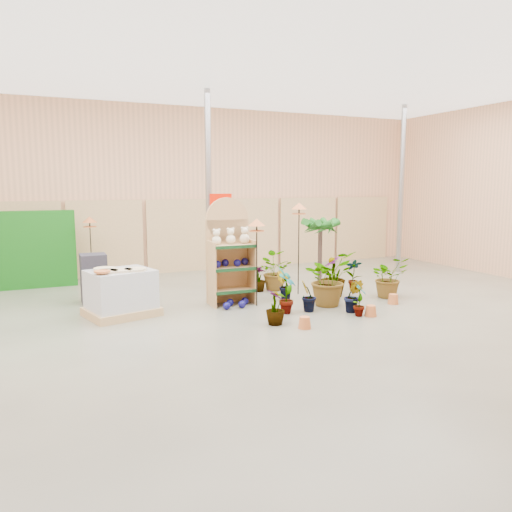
{
  "coord_description": "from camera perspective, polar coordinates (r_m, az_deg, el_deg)",
  "views": [
    {
      "loc": [
        -3.63,
        -7.41,
        2.4
      ],
      "look_at": [
        0.3,
        1.5,
        1.0
      ],
      "focal_mm": 35.0,
      "sensor_mm": 36.0,
      "label": 1
    }
  ],
  "objects": [
    {
      "name": "potted_plant_8",
      "position": [
        9.34,
        11.74,
        -4.81
      ],
      "size": [
        0.4,
        0.42,
        0.66
      ],
      "primitive_type": "imported",
      "rotation": [
        0.0,
        0.0,
        0.93
      ],
      "color": "#165515",
      "rests_on": "ground"
    },
    {
      "name": "potted_plant_1",
      "position": [
        9.51,
        5.97,
        -4.55
      ],
      "size": [
        0.44,
        0.41,
        0.62
      ],
      "primitive_type": "imported",
      "rotation": [
        0.0,
        0.0,
        3.69
      ],
      "color": "#165515",
      "rests_on": "ground"
    },
    {
      "name": "potted_plant_2",
      "position": [
        10.04,
        8.25,
        -2.54
      ],
      "size": [
        1.19,
        1.11,
        1.09
      ],
      "primitive_type": "imported",
      "rotation": [
        0.0,
        0.0,
        0.3
      ],
      "color": "#165515",
      "rests_on": "ground"
    },
    {
      "name": "potted_plant_10",
      "position": [
        11.02,
        14.91,
        -2.33
      ],
      "size": [
        0.88,
        0.79,
        0.88
      ],
      "primitive_type": "imported",
      "rotation": [
        0.0,
        0.0,
        6.15
      ],
      "color": "#165515",
      "rests_on": "ground"
    },
    {
      "name": "potted_plant_7",
      "position": [
        8.63,
        2.22,
        -5.86
      ],
      "size": [
        0.37,
        0.37,
        0.61
      ],
      "primitive_type": "imported",
      "rotation": [
        0.0,
        0.0,
        1.65
      ],
      "color": "#165515",
      "rests_on": "ground"
    },
    {
      "name": "trellis_stock",
      "position": [
        12.7,
        -24.41,
        0.66
      ],
      "size": [
        2.0,
        0.3,
        1.8
      ],
      "primitive_type": "cube",
      "color": "#105911",
      "rests_on": "ground"
    },
    {
      "name": "teddy_bears",
      "position": [
        9.97,
        -2.79,
        2.16
      ],
      "size": [
        0.79,
        0.2,
        0.33
      ],
      "color": "#F6E6C1",
      "rests_on": "display_shelf"
    },
    {
      "name": "potted_plant_9",
      "position": [
        9.59,
        11.08,
        -4.48
      ],
      "size": [
        0.46,
        0.44,
        0.65
      ],
      "primitive_type": "imported",
      "rotation": [
        0.0,
        0.0,
        5.64
      ],
      "color": "#165515",
      "rests_on": "ground"
    },
    {
      "name": "bird_table_front",
      "position": [
        9.72,
        0.08,
        3.54
      ],
      "size": [
        0.34,
        0.34,
        1.74
      ],
      "color": "black",
      "rests_on": "ground"
    },
    {
      "name": "pallet_stack",
      "position": [
        9.5,
        -15.19,
        -4.11
      ],
      "size": [
        1.41,
        1.27,
        0.89
      ],
      "rotation": [
        0.0,
        0.0,
        0.26
      ],
      "color": "tan",
      "rests_on": "ground"
    },
    {
      "name": "charcoal_planters",
      "position": [
        10.71,
        -18.04,
        -2.44
      ],
      "size": [
        0.5,
        0.5,
        1.0
      ],
      "color": "black",
      "rests_on": "ground"
    },
    {
      "name": "offer_sign",
      "position": [
        11.07,
        -4.05,
        3.86
      ],
      "size": [
        0.5,
        0.08,
        2.2
      ],
      "color": "gray",
      "rests_on": "ground"
    },
    {
      "name": "palm",
      "position": [
        11.64,
        7.38,
        3.53
      ],
      "size": [
        0.7,
        0.7,
        1.72
      ],
      "color": "#3F2D26",
      "rests_on": "ground"
    },
    {
      "name": "bird_table_back",
      "position": [
        12.34,
        -18.48,
        3.73
      ],
      "size": [
        0.34,
        0.34,
        1.66
      ],
      "color": "black",
      "rests_on": "ground"
    },
    {
      "name": "potted_plant_0",
      "position": [
        9.32,
        3.47,
        -3.99
      ],
      "size": [
        0.55,
        0.54,
        0.87
      ],
      "primitive_type": "imported",
      "rotation": [
        0.0,
        0.0,
        0.77
      ],
      "color": "#165515",
      "rests_on": "ground"
    },
    {
      "name": "display_shelf",
      "position": [
        10.1,
        -3.1,
        0.09
      ],
      "size": [
        0.91,
        0.59,
        2.14
      ],
      "rotation": [
        0.0,
        0.0,
        -0.03
      ],
      "color": "tan",
      "rests_on": "ground"
    },
    {
      "name": "potted_plant_6",
      "position": [
        11.4,
        1.93,
        -1.74
      ],
      "size": [
        0.95,
        1.0,
        0.87
      ],
      "primitive_type": "imported",
      "rotation": [
        0.0,
        0.0,
        2.01
      ],
      "color": "#165515",
      "rests_on": "ground"
    },
    {
      "name": "potted_plant_5",
      "position": [
        10.46,
        3.24,
        -3.38
      ],
      "size": [
        0.35,
        0.29,
        0.61
      ],
      "primitive_type": "imported",
      "rotation": [
        0.0,
        0.0,
        3.09
      ],
      "color": "#165515",
      "rests_on": "ground"
    },
    {
      "name": "room",
      "position": [
        9.08,
        -0.23,
        7.01
      ],
      "size": [
        15.2,
        12.1,
        4.7
      ],
      "color": "#636355",
      "rests_on": "ground"
    },
    {
      "name": "gazing_balls_shelf",
      "position": [
        10.01,
        -2.85,
        -0.78
      ],
      "size": [
        0.79,
        0.27,
        0.15
      ],
      "color": "#0E0C57",
      "rests_on": "display_shelf"
    },
    {
      "name": "potted_plant_11",
      "position": [
        11.27,
        0.29,
        -2.58
      ],
      "size": [
        0.47,
        0.47,
        0.59
      ],
      "primitive_type": "imported",
      "rotation": [
        0.0,
        0.0,
        2.34
      ],
      "color": "#165515",
      "rests_on": "ground"
    },
    {
      "name": "potted_plant_4",
      "position": [
        11.72,
        11.1,
        -2.02
      ],
      "size": [
        0.43,
        0.35,
        0.71
      ],
      "primitive_type": "imported",
      "rotation": [
        0.0,
        0.0,
        2.85
      ],
      "color": "#165515",
      "rests_on": "ground"
    },
    {
      "name": "potted_plant_3",
      "position": [
        10.85,
        8.81,
        -2.2
      ],
      "size": [
        0.71,
        0.71,
        0.93
      ],
      "primitive_type": "imported",
      "rotation": [
        0.0,
        0.0,
        4.16
      ],
      "color": "#165515",
      "rests_on": "ground"
    },
    {
      "name": "gazing_balls_floor",
      "position": [
        9.88,
        -2.3,
        -5.44
      ],
      "size": [
        0.63,
        0.39,
        0.15
      ],
      "color": "#0E0C57",
      "rests_on": "ground"
    },
    {
      "name": "bird_table_right",
      "position": [
        10.84,
        4.95,
        5.34
      ],
      "size": [
        0.34,
        0.34,
        2.01
      ],
      "color": "black",
      "rests_on": "ground"
    }
  ]
}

